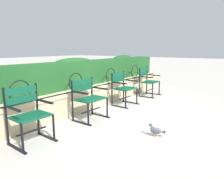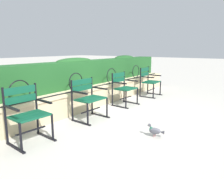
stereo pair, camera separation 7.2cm
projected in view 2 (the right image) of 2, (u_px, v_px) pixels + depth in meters
name	position (u px, v px, depth m)	size (l,w,h in m)	color
ground_plane	(114.00, 113.00, 4.83)	(60.00, 60.00, 0.00)	#BCB7AD
stone_wall	(88.00, 98.00, 5.24)	(7.88, 0.41, 0.51)	#C6B289
iron_arch_fence	(79.00, 83.00, 4.81)	(7.33, 0.02, 0.42)	black
hedge_row	(75.00, 73.00, 5.36)	(7.72, 0.48, 0.72)	#1E5123
park_chair_leftmost	(27.00, 113.00, 3.29)	(0.60, 0.55, 0.90)	#0F4C33
park_chair_centre_left	(88.00, 97.00, 4.39)	(0.64, 0.54, 0.84)	#0F4C33
park_chair_centre_right	(123.00, 88.00, 5.50)	(0.59, 0.54, 0.85)	#0F4C33
park_chair_rightmost	(149.00, 81.00, 6.56)	(0.63, 0.55, 0.89)	#0F4C33
pigeon_near_chairs	(155.00, 131.00, 3.52)	(0.15, 0.29, 0.22)	#5B5B66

